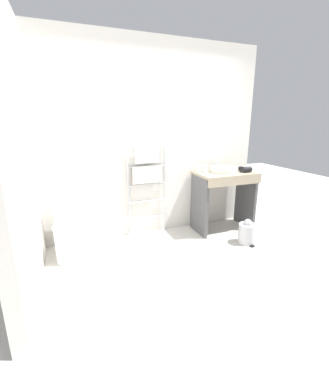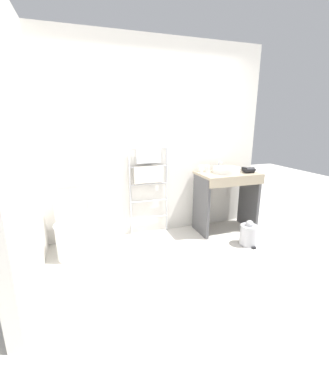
% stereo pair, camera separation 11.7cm
% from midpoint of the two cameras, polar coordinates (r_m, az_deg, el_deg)
% --- Properties ---
extents(ground_plane, '(12.00, 12.00, 0.00)m').
position_cam_midpoint_polar(ground_plane, '(2.79, 5.99, -19.42)').
color(ground_plane, beige).
extents(wall_back, '(3.21, 0.12, 2.65)m').
position_cam_midpoint_polar(wall_back, '(3.65, -3.83, 11.22)').
color(wall_back, silver).
rests_on(wall_back, ground_plane).
extents(wall_side, '(0.12, 2.06, 2.65)m').
position_cam_midpoint_polar(wall_side, '(2.78, -30.98, 7.74)').
color(wall_side, silver).
rests_on(wall_side, ground_plane).
extents(toilet, '(0.40, 0.53, 0.77)m').
position_cam_midpoint_polar(toilet, '(3.31, -21.00, -8.49)').
color(toilet, white).
rests_on(toilet, ground_plane).
extents(towel_radiator, '(0.56, 0.06, 1.29)m').
position_cam_midpoint_polar(towel_radiator, '(3.57, -4.82, 4.21)').
color(towel_radiator, silver).
rests_on(towel_radiator, ground_plane).
extents(vanity_counter, '(0.85, 0.55, 0.88)m').
position_cam_midpoint_polar(vanity_counter, '(3.86, 12.27, -0.04)').
color(vanity_counter, gray).
rests_on(vanity_counter, ground_plane).
extents(sink_basin, '(0.39, 0.39, 0.07)m').
position_cam_midpoint_polar(sink_basin, '(3.80, 12.21, 4.94)').
color(sink_basin, white).
rests_on(sink_basin, vanity_counter).
extents(faucet, '(0.02, 0.10, 0.13)m').
position_cam_midpoint_polar(faucet, '(3.97, 10.62, 6.16)').
color(faucet, silver).
rests_on(faucet, vanity_counter).
extents(cup_near_wall, '(0.07, 0.07, 0.10)m').
position_cam_midpoint_polar(cup_near_wall, '(3.78, 6.75, 5.25)').
color(cup_near_wall, white).
rests_on(cup_near_wall, vanity_counter).
extents(cup_near_edge, '(0.07, 0.07, 0.09)m').
position_cam_midpoint_polar(cup_near_edge, '(3.80, 8.14, 5.25)').
color(cup_near_edge, white).
rests_on(cup_near_edge, vanity_counter).
extents(hair_dryer, '(0.18, 0.17, 0.08)m').
position_cam_midpoint_polar(hair_dryer, '(3.88, 16.96, 4.84)').
color(hair_dryer, black).
rests_on(hair_dryer, vanity_counter).
extents(trash_bin, '(0.23, 0.26, 0.34)m').
position_cam_midpoint_polar(trash_bin, '(3.63, 16.96, -8.68)').
color(trash_bin, '#B7B7BC').
rests_on(trash_bin, ground_plane).
extents(bath_mat, '(0.56, 0.36, 0.01)m').
position_cam_midpoint_polar(bath_mat, '(2.92, -20.20, -18.55)').
color(bath_mat, silver).
rests_on(bath_mat, ground_plane).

